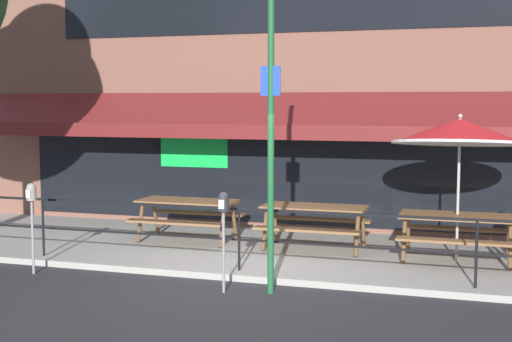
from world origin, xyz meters
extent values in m
plane|color=#2D2D30|center=(0.00, 0.00, 0.00)|extent=(120.00, 120.00, 0.00)
cube|color=#ADA89E|center=(0.00, 2.00, 0.05)|extent=(15.00, 4.00, 0.10)
cube|color=brown|center=(0.00, 4.25, 3.28)|extent=(15.00, 0.50, 6.57)
cube|color=black|center=(0.00, 3.99, 1.35)|extent=(12.00, 0.02, 2.30)
cube|color=#19D84C|center=(-2.25, 3.97, 1.65)|extent=(1.50, 0.02, 0.70)
cube|color=maroon|center=(0.00, 3.45, 2.50)|extent=(13.80, 0.92, 0.70)
cube|color=maroon|center=(0.00, 2.94, 2.10)|extent=(13.80, 0.08, 0.28)
cylinder|color=black|center=(-3.45, 0.30, 0.57)|extent=(0.04, 0.04, 0.95)
cylinder|color=black|center=(0.00, 0.30, 0.57)|extent=(0.04, 0.04, 0.95)
cylinder|color=black|center=(3.45, 0.30, 0.57)|extent=(0.04, 0.04, 0.95)
cube|color=black|center=(0.00, 0.30, 1.05)|extent=(13.80, 0.04, 0.04)
cube|color=black|center=(0.00, 0.30, 0.57)|extent=(13.80, 0.03, 0.03)
cube|color=brown|center=(-1.65, 2.19, 0.84)|extent=(1.80, 0.80, 0.05)
cube|color=brown|center=(-1.65, 1.61, 0.54)|extent=(1.80, 0.26, 0.04)
cube|color=brown|center=(-1.65, 2.77, 0.54)|extent=(1.80, 0.26, 0.04)
cylinder|color=brown|center=(-0.85, 1.87, 0.47)|extent=(0.07, 0.30, 0.73)
cylinder|color=brown|center=(-0.85, 2.50, 0.47)|extent=(0.07, 0.30, 0.73)
cylinder|color=brown|center=(-2.45, 1.87, 0.47)|extent=(0.07, 0.30, 0.73)
cylinder|color=brown|center=(-2.45, 2.50, 0.47)|extent=(0.07, 0.30, 0.73)
cube|color=brown|center=(0.75, 2.16, 0.84)|extent=(1.80, 0.80, 0.05)
cube|color=brown|center=(0.75, 1.58, 0.54)|extent=(1.80, 0.26, 0.04)
cube|color=brown|center=(0.75, 2.74, 0.54)|extent=(1.80, 0.26, 0.04)
cylinder|color=brown|center=(1.55, 1.84, 0.47)|extent=(0.07, 0.30, 0.73)
cylinder|color=brown|center=(1.55, 2.48, 0.47)|extent=(0.07, 0.30, 0.73)
cylinder|color=brown|center=(-0.05, 1.84, 0.47)|extent=(0.07, 0.30, 0.73)
cylinder|color=brown|center=(-0.05, 2.48, 0.47)|extent=(0.07, 0.30, 0.73)
cube|color=brown|center=(3.14, 1.90, 0.84)|extent=(1.80, 0.80, 0.05)
cube|color=brown|center=(3.14, 1.32, 0.54)|extent=(1.80, 0.26, 0.04)
cube|color=brown|center=(3.14, 2.48, 0.54)|extent=(1.80, 0.26, 0.04)
cylinder|color=brown|center=(3.94, 1.58, 0.47)|extent=(0.07, 0.30, 0.73)
cylinder|color=brown|center=(3.94, 2.22, 0.47)|extent=(0.07, 0.30, 0.73)
cylinder|color=brown|center=(2.34, 1.58, 0.47)|extent=(0.07, 0.30, 0.73)
cylinder|color=brown|center=(2.34, 2.22, 0.47)|extent=(0.07, 0.30, 0.73)
cylinder|color=#B7B2A8|center=(3.14, 1.95, 1.25)|extent=(0.04, 0.04, 2.30)
cone|color=red|center=(3.14, 1.95, 2.20)|extent=(2.10, 2.13, 0.59)
cylinder|color=white|center=(3.14, 1.95, 2.01)|extent=(2.14, 2.14, 0.24)
sphere|color=#B7B2A8|center=(3.14, 1.95, 2.44)|extent=(0.07, 0.07, 0.07)
cylinder|color=gray|center=(-3.11, -0.48, 0.57)|extent=(0.04, 0.04, 1.15)
cylinder|color=gray|center=(-3.11, -0.48, 1.25)|extent=(0.15, 0.15, 0.20)
sphere|color=gray|center=(-3.11, -0.48, 1.35)|extent=(0.14, 0.14, 0.14)
cube|color=silver|center=(-3.11, -0.56, 1.26)|extent=(0.08, 0.01, 0.13)
cylinder|color=gray|center=(0.09, -0.62, 0.57)|extent=(0.04, 0.04, 1.15)
cylinder|color=#2D2D33|center=(0.09, -0.62, 1.25)|extent=(0.15, 0.15, 0.20)
sphere|color=#2D2D33|center=(0.09, -0.62, 1.35)|extent=(0.14, 0.14, 0.14)
cube|color=silver|center=(0.09, -0.70, 1.26)|extent=(0.08, 0.01, 0.13)
cylinder|color=#1E6033|center=(0.72, -0.45, 2.05)|extent=(0.09, 0.09, 4.09)
cube|color=blue|center=(0.72, -0.47, 2.95)|extent=(0.28, 0.02, 0.40)
camera|label=1|loc=(3.45, -9.80, 2.66)|focal=50.00mm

